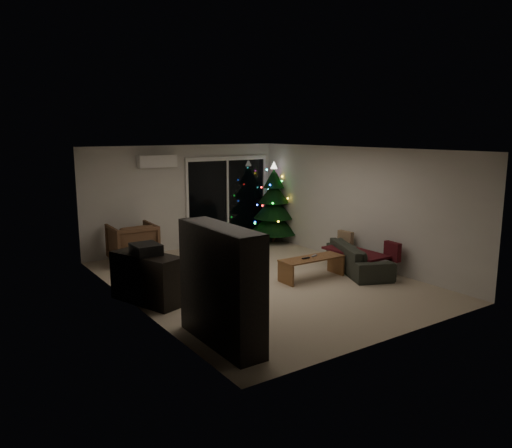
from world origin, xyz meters
The scene contains 18 objects.
room centered at (0.46, 1.49, 1.02)m, with size 6.50×7.51×2.60m.
bookshelf centered at (-2.25, -2.05, 0.81)m, with size 0.41×1.61×1.61m, color black, non-canonical shape.
media_cabinet centered at (-2.25, 0.07, 0.41)m, with size 0.49×1.32×0.82m, color black.
stereo centered at (-2.25, 0.07, 0.91)m, with size 0.42×0.49×0.18m, color black.
armchair centered at (-1.54, 2.65, 0.43)m, with size 0.93×0.95×0.87m, color brown.
ottoman centered at (-0.46, 0.97, 0.23)m, with size 0.51×0.51×0.45m, color silver.
cardboard_box_a centered at (-1.65, -0.09, 0.15)m, with size 0.41×0.31×0.29m, color white.
cardboard_box_b centered at (-0.21, 0.53, 0.12)m, with size 0.36×0.27×0.25m, color white.
side_table centered at (0.27, 2.75, 0.28)m, with size 0.44×0.44×0.55m, color black.
floor_lamp centered at (-1.29, 3.40, 0.92)m, with size 0.29×0.29×1.84m, color black.
sofa centered at (2.05, -0.57, 0.28)m, with size 1.92×0.75×0.56m, color #353A30.
sofa_throw centered at (1.95, -0.57, 0.41)m, with size 0.60×1.39×0.05m, color #3D0B0F.
cushion_a centered at (2.30, 0.08, 0.51)m, with size 0.11×0.37×0.37m, color #90745B.
cushion_b centered at (2.30, -1.22, 0.51)m, with size 0.11×0.37×0.37m, color #3D0B0F.
coffee_table centered at (0.90, -0.44, 0.21)m, with size 1.33×0.46×0.42m, color brown, non-canonical shape.
remote_a centered at (0.75, -0.44, 0.43)m, with size 0.17×0.05×0.02m, color black.
remote_b centered at (1.00, -0.39, 0.43)m, with size 0.15×0.04×0.02m, color slate.
christmas_tree centered at (2.23, 2.63, 1.03)m, with size 1.28×1.28×2.06m, color black.
Camera 1 is at (-5.24, -7.57, 2.84)m, focal length 35.00 mm.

